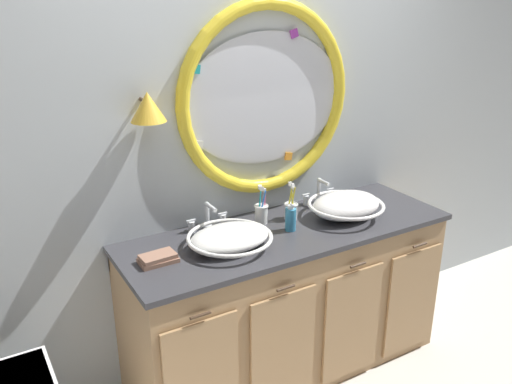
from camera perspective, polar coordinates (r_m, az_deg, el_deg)
name	(u,v)px	position (r m, az deg, el deg)	size (l,w,h in m)	color
back_wall_assembly	(248,139)	(3.01, -0.90, 5.67)	(6.40, 0.26, 2.60)	silver
vanity_counter	(287,300)	(3.13, 3.26, -11.29)	(1.84, 0.65, 0.89)	tan
sink_basin_left	(230,237)	(2.70, -2.80, -4.82)	(0.43, 0.43, 0.10)	white
sink_basin_right	(346,205)	(3.08, 9.49, -1.37)	(0.43, 0.43, 0.14)	white
faucet_set_left	(208,218)	(2.90, -5.12, -2.80)	(0.24, 0.13, 0.15)	silver
faucet_set_right	(319,193)	(3.26, 6.69, -0.12)	(0.23, 0.12, 0.15)	silver
toothbrush_holder_left	(261,212)	(2.96, 0.56, -2.14)	(0.08, 0.08, 0.22)	white
toothbrush_holder_right	(291,210)	(3.02, 3.72, -1.86)	(0.08, 0.08, 0.22)	silver
soap_dispenser	(291,219)	(2.88, 3.68, -2.82)	(0.06, 0.07, 0.15)	#388EBC
folded_hand_towel	(158,259)	(2.61, -10.31, -6.94)	(0.18, 0.11, 0.04)	#936B56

